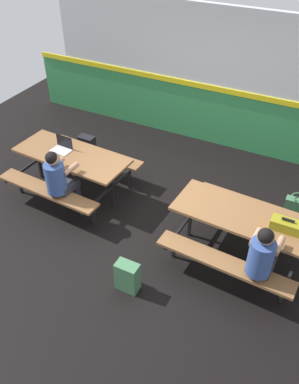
# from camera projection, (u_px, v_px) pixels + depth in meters

# --- Properties ---
(ground_plane) EXTENTS (10.00, 10.00, 0.02)m
(ground_plane) POSITION_uv_depth(u_px,v_px,m) (147.00, 223.00, 6.34)
(ground_plane) COLOR black
(accent_backdrop) EXTENTS (8.00, 0.14, 2.60)m
(accent_backdrop) POSITION_uv_depth(u_px,v_px,m) (216.00, 82.00, 7.50)
(accent_backdrop) COLOR #338C4C
(accent_backdrop) RESTS_ON ground
(picnic_table_left) EXTENTS (1.95, 1.65, 0.74)m
(picnic_table_left) POSITION_uv_depth(u_px,v_px,m) (72.00, 163.00, 6.61)
(picnic_table_left) COLOR brown
(picnic_table_left) RESTS_ON ground
(picnic_table_right) EXTENTS (1.95, 1.65, 0.74)m
(picnic_table_right) POSITION_uv_depth(u_px,v_px,m) (243.00, 224.00, 5.45)
(picnic_table_right) COLOR brown
(picnic_table_right) RESTS_ON ground
(student_nearer) EXTENTS (0.38, 0.53, 1.21)m
(student_nearer) POSITION_uv_depth(u_px,v_px,m) (59.00, 178.00, 6.06)
(student_nearer) COLOR #2D2D38
(student_nearer) RESTS_ON ground
(student_further) EXTENTS (0.38, 0.53, 1.21)m
(student_further) POSITION_uv_depth(u_px,v_px,m) (262.00, 256.00, 4.83)
(student_further) COLOR #2D2D38
(student_further) RESTS_ON ground
(laptop_silver) EXTENTS (0.33, 0.24, 0.22)m
(laptop_silver) POSITION_uv_depth(u_px,v_px,m) (62.00, 147.00, 6.58)
(laptop_silver) COLOR silver
(laptop_silver) RESTS_ON picnic_table_left
(toolbox_grey) EXTENTS (0.40, 0.18, 0.18)m
(toolbox_grey) POSITION_uv_depth(u_px,v_px,m) (287.00, 225.00, 5.09)
(toolbox_grey) COLOR olive
(toolbox_grey) RESTS_ON picnic_table_right
(backpack_dark) EXTENTS (0.30, 0.22, 0.44)m
(backpack_dark) POSITION_uv_depth(u_px,v_px,m) (88.00, 147.00, 7.67)
(backpack_dark) COLOR black
(backpack_dark) RESTS_ON ground
(tote_bag_bright) EXTENTS (0.34, 0.21, 0.43)m
(tote_bag_bright) POSITION_uv_depth(u_px,v_px,m) (295.00, 208.00, 6.30)
(tote_bag_bright) COLOR #3F724C
(tote_bag_bright) RESTS_ON ground
(satchel_spare) EXTENTS (0.30, 0.22, 0.44)m
(satchel_spare) POSITION_uv_depth(u_px,v_px,m) (128.00, 276.00, 5.21)
(satchel_spare) COLOR #3F724C
(satchel_spare) RESTS_ON ground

